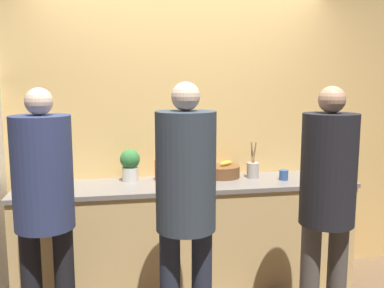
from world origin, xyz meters
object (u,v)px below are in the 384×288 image
bottle_clear (191,175)px  person_left (44,195)px  person_center (186,195)px  potted_plant (130,164)px  fruit_bowl (221,171)px  bottle_red (158,169)px  cup_blue (284,175)px  person_right (327,193)px  utensil_crock (253,169)px  bottle_green (26,175)px

bottle_clear → person_left: bearing=-148.4°
person_center → bottle_clear: person_center is taller
potted_plant → bottle_clear: bearing=-14.1°
potted_plant → fruit_bowl: bearing=1.3°
bottle_red → cup_blue: size_ratio=2.87×
bottle_clear → potted_plant: size_ratio=0.53×
person_left → person_right: size_ratio=0.99×
fruit_bowl → cup_blue: fruit_bowl is taller
person_left → bottle_clear: size_ratio=11.81×
person_right → utensil_crock: size_ratio=5.49×
person_left → potted_plant: size_ratio=6.30×
bottle_green → cup_blue: bottle_green is taller
bottle_red → cup_blue: 1.06m
person_center → utensil_crock: size_ratio=5.57×
utensil_crock → person_right: bearing=-79.6°
person_right → utensil_crock: bearing=100.4°
utensil_crock → cup_blue: (0.23, -0.13, -0.03)m
bottle_red → potted_plant: bearing=177.1°
person_center → fruit_bowl: bearing=64.6°
person_right → bottle_green: person_right is taller
bottle_red → bottle_clear: (0.25, -0.11, -0.04)m
person_center → bottle_clear: bearing=78.0°
utensil_crock → potted_plant: size_ratio=1.15×
person_center → cup_blue: person_center is taller
person_right → potted_plant: bearing=139.9°
person_right → utensil_crock: 0.99m
fruit_bowl → cup_blue: size_ratio=3.76×
bottle_red → bottle_clear: 0.28m
person_left → cup_blue: size_ratio=20.07×
bottle_green → potted_plant: (0.82, 0.03, 0.06)m
person_center → cup_blue: size_ratio=20.49×
bottle_clear → bottle_green: (-1.31, 0.09, 0.03)m
person_center → potted_plant: bearing=106.6°
person_left → bottle_red: person_left is taller
bottle_red → potted_plant: 0.24m
potted_plant → cup_blue: bearing=-8.2°
person_right → bottle_green: bearing=153.9°
cup_blue → potted_plant: potted_plant is taller
person_right → bottle_red: size_ratio=7.03×
person_center → fruit_bowl: (0.49, 1.03, -0.09)m
person_left → bottle_green: person_left is taller
person_right → cup_blue: bearing=86.5°
person_right → bottle_green: size_ratio=7.39×
bottle_red → bottle_clear: size_ratio=1.69×
bottle_red → fruit_bowl: bearing=3.1°
person_right → cup_blue: size_ratio=20.17×
person_left → fruit_bowl: person_left is taller
bottle_clear → potted_plant: potted_plant is taller
utensil_crock → bottle_clear: size_ratio=2.16×
person_right → fruit_bowl: 1.14m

